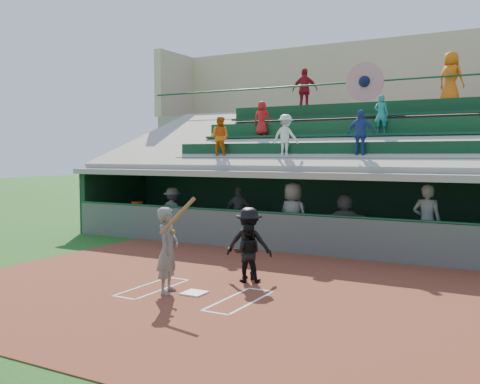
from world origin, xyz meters
The scene contains 20 objects.
ground centered at (0.00, 0.00, 0.00)m, with size 100.00×100.00×0.00m, color #174A15.
dirt_slab centered at (0.00, 0.50, 0.01)m, with size 11.00×9.00×0.02m, color #612B1B.
home_plate centered at (0.00, 0.00, 0.04)m, with size 0.43×0.43×0.03m, color silver.
batters_box_chalk centered at (0.00, 0.00, 0.02)m, with size 2.65×1.85×0.01m.
dugout_floor centered at (0.00, 6.75, 0.02)m, with size 16.00×3.50×0.04m, color gray.
concourse_slab centered at (0.00, 13.50, 2.30)m, with size 20.00×3.00×4.60m, color gray.
grandstand centered at (-0.01, 10.51, 2.26)m, with size 20.40×10.40×7.80m.
batter_at_plate centered at (-0.49, -0.19, 0.89)m, with size 0.91×0.78×1.95m.
catcher centered at (0.45, 1.40, 0.65)m, with size 0.61×0.47×1.25m, color black.
home_umpire centered at (0.34, 1.68, 0.81)m, with size 1.03×0.59×1.59m, color black.
dugout_bench centered at (-0.07, 7.96, 0.26)m, with size 14.36×0.43×0.43m, color brown.
white_table centered at (-6.46, 6.07, 0.37)m, with size 0.76×0.57×0.66m, color silver.
water_cooler centered at (-6.42, 6.05, 0.91)m, with size 0.41×0.41×0.41m, color #D44F0C.
dugout_player_a centered at (-4.89, 6.05, 0.85)m, with size 1.05×0.60×1.62m, color #5B5D58.
dugout_player_b centered at (-2.70, 6.79, 0.88)m, with size 0.98×0.41×1.67m, color #5A5C57.
dugout_player_c centered at (-0.17, 5.38, 1.01)m, with size 0.95×0.62×1.94m, color #51534E.
dugout_player_d centered at (1.10, 6.17, 0.84)m, with size 1.49×0.47×1.61m, color #5A5C57.
dugout_player_e centered at (3.45, 5.70, 1.03)m, with size 0.72×0.47×1.97m, color #60635E.
concourse_staff_a centered at (-2.85, 12.91, 5.53)m, with size 1.09×0.46×1.87m, color #A5121F.
concourse_staff_b centered at (3.10, 12.28, 5.56)m, with size 0.94×0.61×1.92m, color #DB5E0C.
Camera 1 is at (5.79, -8.71, 2.77)m, focal length 40.00 mm.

